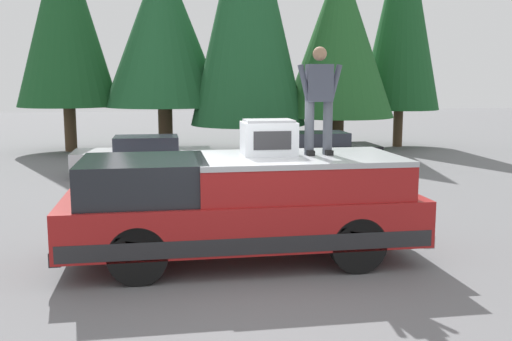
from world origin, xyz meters
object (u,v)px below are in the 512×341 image
compressor_unit (269,137)px  parked_car_silver (144,155)px  person_on_truck_bed (319,98)px  pickup_truck (243,206)px  parked_car_black (314,150)px

compressor_unit → parked_car_silver: bearing=14.4°
compressor_unit → person_on_truck_bed: 1.01m
compressor_unit → parked_car_silver: compressor_unit is taller
pickup_truck → parked_car_silver: size_ratio=1.35×
pickup_truck → parked_car_silver: (8.76, 1.76, -0.29)m
parked_car_black → parked_car_silver: same height
person_on_truck_bed → parked_car_silver: 9.39m
parked_car_black → parked_car_silver: (-0.48, 5.41, 0.00)m
parked_car_silver → person_on_truck_bed: bearing=-161.0°
person_on_truck_bed → parked_car_black: (9.17, -2.43, -1.97)m
pickup_truck → compressor_unit: 1.16m
parked_car_black → pickup_truck: bearing=158.4°
compressor_unit → parked_car_silver: 8.95m
person_on_truck_bed → parked_car_silver: person_on_truck_bed is taller
person_on_truck_bed → parked_car_silver: bearing=19.0°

